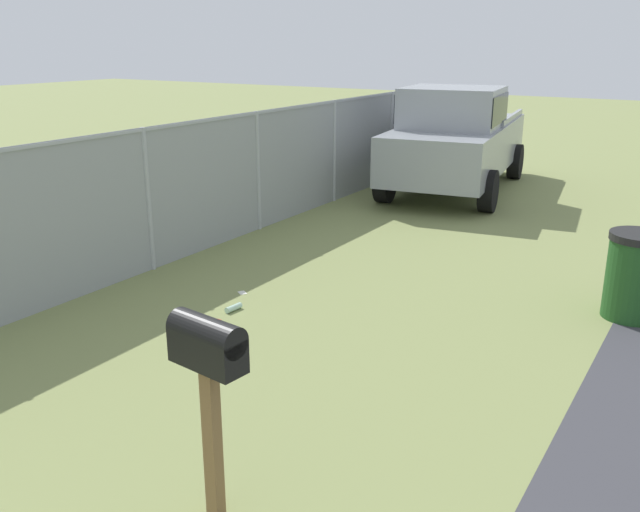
{
  "coord_description": "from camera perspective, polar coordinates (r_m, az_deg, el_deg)",
  "views": [
    {
      "loc": [
        1.73,
        -2.69,
        2.96
      ],
      "look_at": [
        6.68,
        0.37,
        1.1
      ],
      "focal_mm": 38.19,
      "sensor_mm": 36.0,
      "label": 1
    }
  ],
  "objects": [
    {
      "name": "mailbox",
      "position": [
        4.2,
        -9.37,
        -8.55
      ],
      "size": [
        0.26,
        0.53,
        1.39
      ],
      "rotation": [
        0.0,
        0.0,
        -0.12
      ],
      "color": "brown",
      "rests_on": "ground"
    },
    {
      "name": "pickup_truck",
      "position": [
        14.01,
        11.29,
        9.78
      ],
      "size": [
        5.29,
        2.76,
        2.09
      ],
      "rotation": [
        0.0,
        0.0,
        3.29
      ],
      "color": "#93999E",
      "rests_on": "ground"
    },
    {
      "name": "trash_bin",
      "position": [
        8.2,
        24.89,
        -1.5
      ],
      "size": [
        0.64,
        0.64,
        0.97
      ],
      "color": "#1E4C1E",
      "rests_on": "ground"
    },
    {
      "name": "fence_section",
      "position": [
        10.02,
        -9.35,
        6.32
      ],
      "size": [
        16.8,
        0.07,
        1.89
      ],
      "color": "#9EA3A8",
      "rests_on": "ground"
    },
    {
      "name": "litter_bottle_far_scatter",
      "position": [
        7.83,
        -7.26,
        -4.33
      ],
      "size": [
        0.23,
        0.09,
        0.07
      ],
      "primitive_type": "cylinder",
      "rotation": [
        0.0,
        1.57,
        6.18
      ],
      "color": "#B2D8BF",
      "rests_on": "ground"
    },
    {
      "name": "litter_wrapper_near_hydrant",
      "position": [
        8.37,
        -6.53,
        -3.06
      ],
      "size": [
        0.14,
        0.15,
        0.01
      ],
      "primitive_type": "cube",
      "rotation": [
        0.0,
        0.0,
        4.14
      ],
      "color": "silver",
      "rests_on": "ground"
    }
  ]
}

